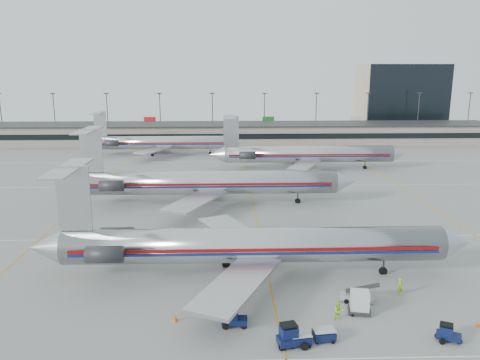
{
  "coord_description": "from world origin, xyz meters",
  "views": [
    {
      "loc": [
        -4.68,
        -50.6,
        22.17
      ],
      "look_at": [
        -2.24,
        25.78,
        4.5
      ],
      "focal_mm": 35.0,
      "sensor_mm": 36.0,
      "label": 1
    }
  ],
  "objects_px": {
    "jet_foreground": "(245,245)",
    "belt_loader": "(357,296)",
    "tug_center": "(291,336)",
    "uld_container": "(360,302)",
    "jet_second_row": "(205,182)"
  },
  "relations": [
    {
      "from": "jet_foreground",
      "to": "uld_container",
      "type": "relative_size",
      "value": 20.94
    },
    {
      "from": "jet_second_row",
      "to": "uld_container",
      "type": "height_order",
      "value": "jet_second_row"
    },
    {
      "from": "jet_foreground",
      "to": "belt_loader",
      "type": "xyz_separation_m",
      "value": [
        10.9,
        -6.22,
        -3.16
      ]
    },
    {
      "from": "tug_center",
      "to": "belt_loader",
      "type": "height_order",
      "value": "tug_center"
    },
    {
      "from": "jet_foreground",
      "to": "tug_center",
      "type": "xyz_separation_m",
      "value": [
        3.21,
        -13.84,
        -2.76
      ]
    },
    {
      "from": "tug_center",
      "to": "belt_loader",
      "type": "relative_size",
      "value": 0.71
    },
    {
      "from": "uld_container",
      "to": "belt_loader",
      "type": "bearing_deg",
      "value": 89.52
    },
    {
      "from": "jet_second_row",
      "to": "tug_center",
      "type": "height_order",
      "value": "jet_second_row"
    },
    {
      "from": "jet_foreground",
      "to": "jet_second_row",
      "type": "xyz_separation_m",
      "value": [
        -5.65,
        29.44,
        0.12
      ]
    },
    {
      "from": "jet_second_row",
      "to": "uld_container",
      "type": "bearing_deg",
      "value": -67.03
    },
    {
      "from": "tug_center",
      "to": "uld_container",
      "type": "xyz_separation_m",
      "value": [
        7.23,
        5.34,
        0.15
      ]
    },
    {
      "from": "jet_foreground",
      "to": "tug_center",
      "type": "height_order",
      "value": "jet_foreground"
    },
    {
      "from": "belt_loader",
      "to": "tug_center",
      "type": "bearing_deg",
      "value": -119.43
    },
    {
      "from": "uld_container",
      "to": "jet_foreground",
      "type": "bearing_deg",
      "value": 151.77
    },
    {
      "from": "tug_center",
      "to": "jet_second_row",
      "type": "bearing_deg",
      "value": 88.19
    }
  ]
}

